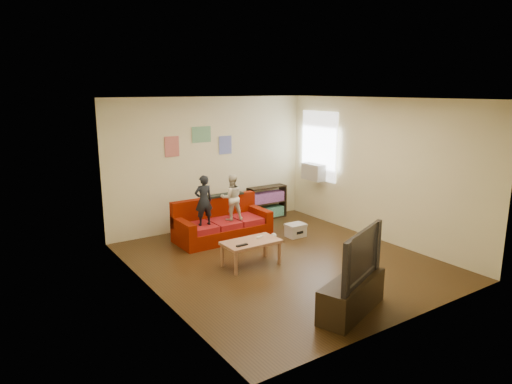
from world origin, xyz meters
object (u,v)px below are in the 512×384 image
child_a (204,200)px  bookshelf (267,204)px  tv_stand (352,296)px  television (354,254)px  file_box (296,230)px  child_b (232,198)px  sofa (221,225)px  coffee_table (251,244)px

child_a → bookshelf: child_a is taller
tv_stand → television: size_ratio=1.03×
tv_stand → television: (0.00, 0.00, 0.57)m
file_box → tv_stand: 3.16m
child_a → file_box: child_a is taller
child_b → television: (-0.24, -3.43, -0.03)m
bookshelf → file_box: size_ratio=2.43×
child_b → file_box: child_b is taller
child_a → child_b: bearing=-174.0°
sofa → tv_stand: (-0.09, -3.59, -0.04)m
tv_stand → television: 0.57m
child_b → coffee_table: size_ratio=0.95×
child_a → television: bearing=102.0°
television → bookshelf: bearing=46.2°
bookshelf → coffee_table: bearing=-130.3°
television → child_a: bearing=73.3°
sofa → television: (-0.09, -3.59, 0.53)m
bookshelf → file_box: bearing=-101.6°
sofa → tv_stand: 3.59m
child_b → tv_stand: child_b is taller
sofa → bookshelf: (1.54, 0.66, 0.06)m
coffee_table → file_box: size_ratio=2.49×
child_a → tv_stand: (0.36, -3.43, -0.62)m
file_box → tv_stand: tv_stand is taller
coffee_table → television: bearing=-84.6°
television → child_b: bearing=63.3°
child_b → coffee_table: bearing=87.7°
child_a → television: 3.45m
child_b → tv_stand: size_ratio=0.73×
bookshelf → tv_stand: size_ratio=0.75×
coffee_table → tv_stand: tv_stand is taller
child_b → file_box: 1.43m
child_a → child_b: (0.60, 0.00, -0.03)m
child_a → coffee_table: size_ratio=1.00×
tv_stand → television: bearing=0.0°
child_a → file_box: bearing=167.4°
child_b → coffee_table: child_b is taller
sofa → tv_stand: bearing=-91.5°
bookshelf → television: television is taller
television → sofa: bearing=65.8°
child_b → file_box: (1.11, -0.58, -0.69)m
television → coffee_table: bearing=72.7°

